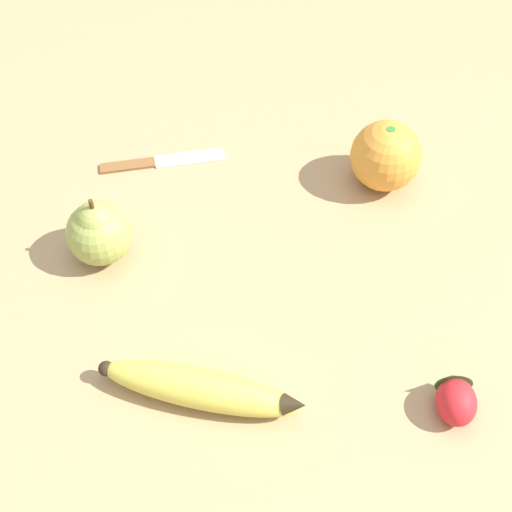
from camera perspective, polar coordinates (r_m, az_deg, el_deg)
The scene contains 6 objects.
ground_plane at distance 0.82m, azimuth 1.93°, elevation -0.79°, with size 3.00×3.00×0.00m, color tan.
banana at distance 0.71m, azimuth -4.40°, elevation -10.52°, with size 0.21×0.11×0.04m.
orange at distance 0.89m, azimuth 10.35°, elevation 7.89°, with size 0.09×0.09×0.09m.
pear at distance 0.82m, azimuth -12.48°, elevation 1.96°, with size 0.07×0.07×0.09m.
strawberry at distance 0.73m, azimuth 15.68°, elevation -10.90°, with size 0.05×0.06×0.04m.
paring_knife at distance 0.94m, azimuth -7.86°, elevation 7.54°, with size 0.16×0.02×0.01m.
Camera 1 is at (-0.11, -0.48, 0.65)m, focal length 50.00 mm.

